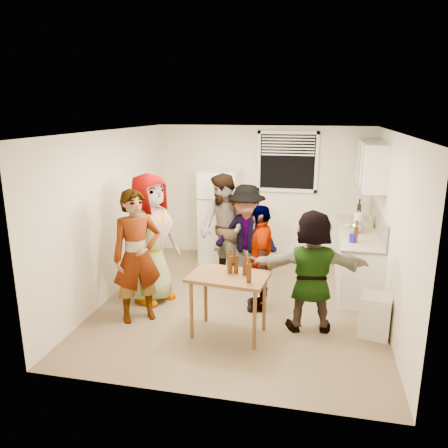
% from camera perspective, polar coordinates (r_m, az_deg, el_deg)
% --- Properties ---
extents(room, '(4.00, 4.50, 2.50)m').
position_cam_1_polar(room, '(6.62, 2.30, -10.19)').
color(room, white).
rests_on(room, ground).
extents(window, '(1.12, 0.10, 1.06)m').
position_cam_1_polar(window, '(8.20, 8.28, 8.04)').
color(window, white).
rests_on(window, room).
extents(refrigerator, '(0.70, 0.70, 1.70)m').
position_cam_1_polar(refrigerator, '(8.22, -0.52, 1.13)').
color(refrigerator, white).
rests_on(refrigerator, ground).
extents(counter_lower, '(0.60, 2.20, 0.86)m').
position_cam_1_polar(counter_lower, '(7.48, 16.88, -4.29)').
color(counter_lower, white).
rests_on(counter_lower, ground).
extents(countertop, '(0.64, 2.22, 0.04)m').
position_cam_1_polar(countertop, '(7.35, 17.15, -0.97)').
color(countertop, beige).
rests_on(countertop, counter_lower).
extents(backsplash, '(0.03, 2.20, 0.36)m').
position_cam_1_polar(backsplash, '(7.33, 19.48, 0.42)').
color(backsplash, '#BCB6AC').
rests_on(backsplash, countertop).
extents(upper_cabinets, '(0.34, 1.60, 0.70)m').
position_cam_1_polar(upper_cabinets, '(7.36, 18.68, 7.44)').
color(upper_cabinets, white).
rests_on(upper_cabinets, room).
extents(kettle, '(0.31, 0.28, 0.21)m').
position_cam_1_polar(kettle, '(7.22, 16.84, -1.06)').
color(kettle, silver).
rests_on(kettle, countertop).
extents(paper_towel, '(0.13, 0.13, 0.28)m').
position_cam_1_polar(paper_towel, '(7.36, 16.99, -0.78)').
color(paper_towel, white).
rests_on(paper_towel, countertop).
extents(wine_bottle, '(0.07, 0.07, 0.28)m').
position_cam_1_polar(wine_bottle, '(8.04, 17.12, 0.52)').
color(wine_bottle, black).
rests_on(wine_bottle, countertop).
extents(beer_bottle_counter, '(0.06, 0.06, 0.23)m').
position_cam_1_polar(beer_bottle_counter, '(6.67, 16.76, -2.35)').
color(beer_bottle_counter, '#47230C').
rests_on(beer_bottle_counter, countertop).
extents(blue_cup, '(0.10, 0.10, 0.13)m').
position_cam_1_polar(blue_cup, '(6.67, 16.41, -2.33)').
color(blue_cup, '#1610D6').
rests_on(blue_cup, countertop).
extents(picture_frame, '(0.02, 0.20, 0.17)m').
position_cam_1_polar(picture_frame, '(7.60, 18.70, 0.21)').
color(picture_frame, gold).
rests_on(picture_frame, countertop).
extents(trash_bin, '(0.44, 0.44, 0.54)m').
position_cam_1_polar(trash_bin, '(5.96, 19.16, -11.36)').
color(trash_bin, beige).
rests_on(trash_bin, ground).
extents(serving_table, '(1.02, 0.74, 0.81)m').
position_cam_1_polar(serving_table, '(5.77, 0.59, -14.17)').
color(serving_table, brown).
rests_on(serving_table, ground).
extents(beer_bottle_table, '(0.06, 0.06, 0.23)m').
position_cam_1_polar(beer_bottle_table, '(5.50, 1.60, -6.41)').
color(beer_bottle_table, '#47230C').
rests_on(beer_bottle_table, serving_table).
extents(red_cup, '(0.08, 0.08, 0.11)m').
position_cam_1_polar(red_cup, '(5.54, 2.96, -6.25)').
color(red_cup, maroon).
rests_on(red_cup, serving_table).
extents(guest_grey, '(2.14, 1.72, 0.61)m').
position_cam_1_polar(guest_grey, '(6.80, -9.21, -9.67)').
color(guest_grey, '#969696').
rests_on(guest_grey, ground).
extents(guest_stripe, '(1.59, 1.84, 0.43)m').
position_cam_1_polar(guest_stripe, '(6.26, -10.87, -11.99)').
color(guest_stripe, '#141933').
rests_on(guest_stripe, ground).
extents(guest_back_left, '(1.87, 1.90, 0.68)m').
position_cam_1_polar(guest_back_left, '(7.43, -0.09, -7.29)').
color(guest_back_left, brown).
rests_on(guest_back_left, ground).
extents(guest_back_right, '(1.33, 1.81, 0.62)m').
position_cam_1_polar(guest_back_right, '(7.25, 2.82, -7.88)').
color(guest_back_right, '#3C3D41').
rests_on(guest_back_right, ground).
extents(guest_black, '(1.64, 1.10, 0.37)m').
position_cam_1_polar(guest_black, '(6.47, 4.68, -10.83)').
color(guest_black, black).
rests_on(guest_black, ground).
extents(guest_orange, '(1.73, 1.83, 0.47)m').
position_cam_1_polar(guest_orange, '(6.01, 10.99, -13.22)').
color(guest_orange, '#B85E3D').
rests_on(guest_orange, ground).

